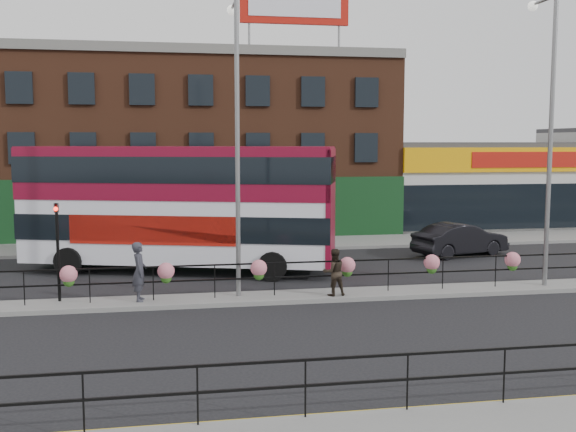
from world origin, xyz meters
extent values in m
plane|color=black|center=(0.00, 0.00, 0.00)|extent=(120.00, 120.00, 0.00)
cube|color=gray|center=(0.00, 12.00, 0.07)|extent=(60.00, 4.00, 0.15)
cube|color=gray|center=(0.00, 0.00, 0.07)|extent=(60.00, 1.60, 0.15)
cube|color=gold|center=(0.00, -9.70, 0.01)|extent=(60.00, 0.10, 0.01)
cube|color=gold|center=(0.00, -9.88, 0.01)|extent=(60.00, 0.10, 0.01)
cube|color=brown|center=(-4.00, 20.00, 5.00)|extent=(25.00, 12.00, 10.00)
cube|color=#3F3F42|center=(-4.00, 20.00, 10.15)|extent=(25.00, 12.00, 0.30)
cube|color=#103817|center=(-4.00, 13.92, 1.70)|extent=(25.00, 0.25, 3.40)
cube|color=silver|center=(16.00, 20.00, 2.50)|extent=(15.00, 12.00, 5.00)
cube|color=#3F3F42|center=(16.00, 20.00, 5.15)|extent=(15.00, 12.00, 0.30)
cube|color=#EFA307|center=(16.00, 13.92, 4.30)|extent=(15.00, 0.25, 1.40)
cube|color=#B0160C|center=(16.00, 13.80, 4.30)|extent=(7.00, 0.10, 0.90)
cube|color=black|center=(16.00, 13.92, 1.60)|extent=(15.00, 0.25, 2.60)
cylinder|color=slate|center=(0.00, 15.00, 11.00)|extent=(0.12, 0.12, 1.40)
cylinder|color=slate|center=(5.00, 15.00, 11.00)|extent=(0.12, 0.12, 1.40)
cube|color=black|center=(0.00, 0.00, 1.25)|extent=(30.00, 0.05, 0.05)
cube|color=black|center=(0.00, 0.00, 0.76)|extent=(30.00, 0.05, 0.05)
cylinder|color=black|center=(-9.00, 0.00, 0.70)|extent=(0.04, 0.04, 1.10)
cylinder|color=black|center=(-7.00, 0.00, 0.70)|extent=(0.04, 0.04, 1.10)
cylinder|color=black|center=(-5.00, 0.00, 0.70)|extent=(0.04, 0.04, 1.10)
cylinder|color=black|center=(-3.00, 0.00, 0.70)|extent=(0.04, 0.04, 1.10)
cylinder|color=black|center=(-1.00, 0.00, 0.70)|extent=(0.04, 0.04, 1.10)
cylinder|color=black|center=(1.00, 0.00, 0.70)|extent=(0.04, 0.04, 1.10)
cylinder|color=black|center=(3.00, 0.00, 0.70)|extent=(0.04, 0.04, 1.10)
cylinder|color=black|center=(5.00, 0.00, 0.70)|extent=(0.04, 0.04, 1.10)
cylinder|color=black|center=(7.00, 0.00, 0.70)|extent=(0.04, 0.04, 1.10)
cylinder|color=black|center=(9.00, 0.00, 0.70)|extent=(0.04, 0.04, 1.10)
sphere|color=#D06D7F|center=(-7.64, 0.00, 1.10)|extent=(0.56, 0.56, 0.56)
sphere|color=#2C601A|center=(-7.64, 0.00, 0.87)|extent=(0.36, 0.36, 0.36)
sphere|color=#D06D7F|center=(-4.58, 0.00, 1.10)|extent=(0.56, 0.56, 0.56)
sphere|color=#2C601A|center=(-4.58, 0.00, 0.87)|extent=(0.36, 0.36, 0.36)
sphere|color=#D06D7F|center=(-1.53, 0.00, 1.10)|extent=(0.56, 0.56, 0.56)
sphere|color=#2C601A|center=(-1.53, 0.00, 0.87)|extent=(0.36, 0.36, 0.36)
sphere|color=#D06D7F|center=(1.53, 0.00, 1.10)|extent=(0.56, 0.56, 0.56)
sphere|color=#2C601A|center=(1.53, 0.00, 0.87)|extent=(0.36, 0.36, 0.36)
sphere|color=#D06D7F|center=(4.58, 0.00, 1.10)|extent=(0.56, 0.56, 0.56)
sphere|color=#2C601A|center=(4.58, 0.00, 0.87)|extent=(0.36, 0.36, 0.36)
sphere|color=#D06D7F|center=(7.64, 0.00, 1.10)|extent=(0.56, 0.56, 0.56)
sphere|color=#2C601A|center=(7.64, 0.00, 0.87)|extent=(0.36, 0.36, 0.36)
cube|color=black|center=(-2.00, -10.10, 1.25)|extent=(20.00, 0.05, 0.05)
cube|color=black|center=(-2.00, -10.10, 0.76)|extent=(20.00, 0.05, 0.05)
cylinder|color=black|center=(-6.00, -10.10, 0.70)|extent=(0.04, 0.04, 1.10)
cylinder|color=black|center=(-4.00, -10.10, 0.70)|extent=(0.04, 0.04, 1.10)
cylinder|color=black|center=(-2.00, -10.10, 0.70)|extent=(0.04, 0.04, 1.10)
cylinder|color=black|center=(0.00, -10.10, 0.70)|extent=(0.04, 0.04, 1.10)
cylinder|color=black|center=(2.00, -10.10, 0.70)|extent=(0.04, 0.04, 1.10)
cube|color=white|center=(-4.09, 5.63, 2.74)|extent=(12.82, 6.48, 4.56)
cube|color=maroon|center=(-4.09, 5.63, 4.05)|extent=(12.90, 6.56, 2.05)
cube|color=black|center=(-4.09, 5.63, 1.94)|extent=(12.92, 6.58, 1.03)
cube|color=black|center=(-4.09, 5.63, 4.22)|extent=(12.95, 6.61, 1.03)
cube|color=maroon|center=(-4.09, 5.63, 5.05)|extent=(12.82, 6.48, 0.14)
cube|color=maroon|center=(1.85, 3.76, 2.74)|extent=(1.06, 2.84, 4.56)
cube|color=#B0160C|center=(-5.06, 4.42, 1.88)|extent=(6.54, 2.09, 1.14)
cylinder|color=black|center=(-8.43, 5.50, 0.57)|extent=(1.19, 0.67, 1.14)
cylinder|color=black|center=(-7.57, 8.22, 0.57)|extent=(1.19, 0.67, 1.14)
cylinder|color=black|center=(-0.60, 3.04, 0.57)|extent=(1.19, 0.67, 1.14)
cylinder|color=black|center=(0.26, 5.76, 0.57)|extent=(1.19, 0.67, 1.14)
imported|color=black|center=(8.97, 7.31, 0.77)|extent=(4.26, 5.57, 1.53)
imported|color=#2F3039|center=(-5.43, 0.00, 1.11)|extent=(0.71, 0.48, 1.93)
imported|color=black|center=(0.97, -0.36, 0.94)|extent=(0.88, 0.74, 1.59)
cylinder|color=slate|center=(-2.19, 0.15, 5.04)|extent=(0.16, 0.16, 9.78)
cylinder|color=slate|center=(-2.19, 0.89, 9.83)|extent=(0.10, 1.47, 0.10)
sphere|color=silver|center=(-2.19, 1.62, 9.78)|extent=(0.35, 0.35, 0.35)
cylinder|color=slate|center=(8.86, -0.11, 5.28)|extent=(0.16, 0.16, 10.27)
cylinder|color=slate|center=(8.86, 0.66, 10.31)|extent=(0.10, 1.54, 0.10)
sphere|color=silver|center=(8.86, 1.43, 10.26)|extent=(0.37, 0.37, 0.37)
cylinder|color=black|center=(-8.00, 0.40, 1.75)|extent=(0.10, 0.10, 3.20)
imported|color=black|center=(-8.00, 0.40, 3.35)|extent=(0.15, 0.18, 0.90)
sphere|color=#FF190C|center=(-8.00, 0.28, 3.17)|extent=(0.14, 0.14, 0.14)
camera|label=1|loc=(-4.45, -21.99, 5.27)|focal=42.00mm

